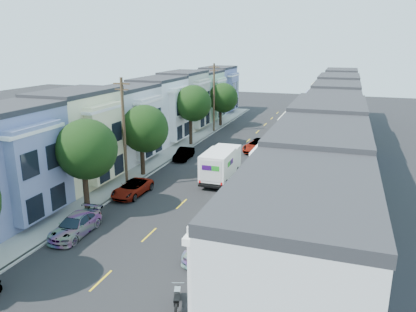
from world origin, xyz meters
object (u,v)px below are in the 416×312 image
Objects in this scene: parked_left_c at (132,188)px; tree_far_r at (305,112)px; tree_c at (144,129)px; parked_right_c at (277,148)px; utility_pole_near at (124,134)px; parked_left_d at (184,154)px; tree_e at (223,98)px; parked_left_b at (76,225)px; parked_right_b at (237,206)px; motorcycle at (177,299)px; lead_sedan at (258,146)px; tree_b at (86,149)px; utility_pole_far at (214,98)px; fedex_truck at (221,163)px; tree_d at (193,103)px; parked_right_d at (287,134)px; parked_right_a at (210,244)px.

tree_far_r is at bearing 69.95° from parked_left_c.
parked_right_c is (11.20, 12.76, -4.18)m from tree_c.
parked_right_c is (11.20, 16.50, -4.47)m from utility_pole_near.
tree_e is at bearing 91.35° from parked_left_d.
tree_c is 3.76m from utility_pole_near.
parked_left_b is 12.14m from parked_right_b.
motorcycle is (0.14, -31.25, -0.21)m from parked_right_c.
parked_right_b is at bearing -73.84° from lead_sedan.
utility_pole_near is 2.19× the size of parked_right_c.
lead_sedan is at bearing 68.78° from tree_b.
tree_e is 0.70× the size of utility_pole_far.
utility_pole_near is 1.54× the size of fedex_truck.
tree_c is 16.25m from lead_sedan.
tree_d is 27.20m from parked_left_b.
tree_far_r is at bearing 56.44° from parked_right_d.
tree_c is 1.80× the size of parked_right_b.
utility_pole_far is at bearing 86.73° from motorcycle.
tree_d is at bearing -90.01° from utility_pole_far.
tree_d is 1.44× the size of lead_sedan.
tree_d is 14.95m from fedex_truck.
motorcycle is at bearing -74.45° from utility_pole_far.
utility_pole_near is at bearing -100.26° from parked_left_d.
utility_pole_far is 2.55× the size of parked_left_d.
lead_sedan is at bearing 101.25° from parked_right_a.
tree_b is 36.11m from tree_far_r.
motorcycle is at bearing -79.68° from fedex_truck.
tree_d is 23.07m from parked_right_b.
tree_e is at bearing 90.00° from tree_c.
fedex_truck is at bearing 82.04° from motorcycle.
lead_sedan is at bearing -46.40° from utility_pole_far.
tree_c reaches higher than parked_right_d.
tree_c is 1.49× the size of parked_right_a.
tree_d is (-0.00, 22.93, 0.38)m from tree_b.
parked_right_c reaches higher than motorcycle.
utility_pole_far is 2.16× the size of parked_left_b.
tree_d reaches higher than tree_b.
parked_right_d is at bearing 65.25° from utility_pole_near.
parked_left_c is 9.84m from parked_right_b.
parked_left_d is 1.75× the size of motorcycle.
parked_right_a is at bearing -75.71° from lead_sedan.
fedex_truck is 14.50m from parked_right_a.
parked_right_a is (2.44, -25.96, -0.03)m from lead_sedan.
parked_left_d is 0.71× the size of parked_right_d.
parked_left_c is at bearing -113.31° from parked_right_c.
fedex_truck is (7.58, 4.85, -3.42)m from utility_pole_near.
tree_d reaches higher than tree_e.
tree_e is 1.07× the size of fedex_truck.
parked_right_b is at bearing -3.30° from parked_left_c.
parked_left_b is (1.40, -26.73, -4.83)m from tree_d.
utility_pole_near is at bearing 134.41° from parked_left_c.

